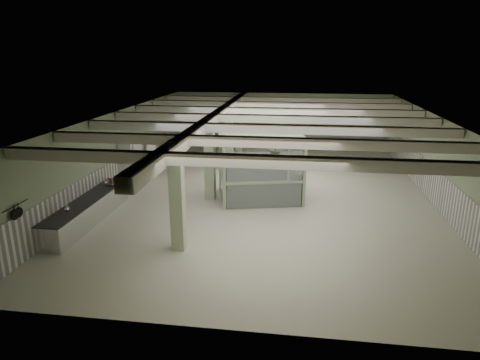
# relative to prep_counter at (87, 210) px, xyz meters

# --- Properties ---
(floor) EXTENTS (20.00, 20.00, 0.00)m
(floor) POSITION_rel_prep_counter_xyz_m (6.54, 4.25, -0.46)
(floor) COLOR beige
(floor) RESTS_ON ground
(ceiling) EXTENTS (14.00, 20.00, 0.02)m
(ceiling) POSITION_rel_prep_counter_xyz_m (6.54, 4.25, 3.14)
(ceiling) COLOR white
(ceiling) RESTS_ON wall_back
(wall_back) EXTENTS (14.00, 0.02, 3.60)m
(wall_back) POSITION_rel_prep_counter_xyz_m (6.54, 14.25, 1.34)
(wall_back) COLOR #94A685
(wall_back) RESTS_ON floor
(wall_front) EXTENTS (14.00, 0.02, 3.60)m
(wall_front) POSITION_rel_prep_counter_xyz_m (6.54, -5.75, 1.34)
(wall_front) COLOR #94A685
(wall_front) RESTS_ON floor
(wall_left) EXTENTS (0.02, 20.00, 3.60)m
(wall_left) POSITION_rel_prep_counter_xyz_m (-0.46, 4.25, 1.34)
(wall_left) COLOR #94A685
(wall_left) RESTS_ON floor
(wall_right) EXTENTS (0.02, 20.00, 3.60)m
(wall_right) POSITION_rel_prep_counter_xyz_m (13.54, 4.25, 1.34)
(wall_right) COLOR #94A685
(wall_right) RESTS_ON floor
(wainscot_left) EXTENTS (0.05, 19.90, 1.50)m
(wainscot_left) POSITION_rel_prep_counter_xyz_m (-0.43, 4.25, 0.29)
(wainscot_left) COLOR white
(wainscot_left) RESTS_ON floor
(wainscot_right) EXTENTS (0.05, 19.90, 1.50)m
(wainscot_right) POSITION_rel_prep_counter_xyz_m (13.52, 4.25, 0.29)
(wainscot_right) COLOR white
(wainscot_right) RESTS_ON floor
(wainscot_back) EXTENTS (13.90, 0.05, 1.50)m
(wainscot_back) POSITION_rel_prep_counter_xyz_m (6.54, 14.23, 0.29)
(wainscot_back) COLOR white
(wainscot_back) RESTS_ON floor
(girder) EXTENTS (0.45, 19.90, 0.40)m
(girder) POSITION_rel_prep_counter_xyz_m (4.04, 4.25, 2.92)
(girder) COLOR beige
(girder) RESTS_ON ceiling
(beam_a) EXTENTS (13.90, 0.35, 0.32)m
(beam_a) POSITION_rel_prep_counter_xyz_m (6.54, -3.25, 2.96)
(beam_a) COLOR beige
(beam_a) RESTS_ON ceiling
(beam_b) EXTENTS (13.90, 0.35, 0.32)m
(beam_b) POSITION_rel_prep_counter_xyz_m (6.54, -0.75, 2.96)
(beam_b) COLOR beige
(beam_b) RESTS_ON ceiling
(beam_c) EXTENTS (13.90, 0.35, 0.32)m
(beam_c) POSITION_rel_prep_counter_xyz_m (6.54, 1.75, 2.96)
(beam_c) COLOR beige
(beam_c) RESTS_ON ceiling
(beam_d) EXTENTS (13.90, 0.35, 0.32)m
(beam_d) POSITION_rel_prep_counter_xyz_m (6.54, 4.25, 2.96)
(beam_d) COLOR beige
(beam_d) RESTS_ON ceiling
(beam_e) EXTENTS (13.90, 0.35, 0.32)m
(beam_e) POSITION_rel_prep_counter_xyz_m (6.54, 6.75, 2.96)
(beam_e) COLOR beige
(beam_e) RESTS_ON ceiling
(beam_f) EXTENTS (13.90, 0.35, 0.32)m
(beam_f) POSITION_rel_prep_counter_xyz_m (6.54, 9.25, 2.96)
(beam_f) COLOR beige
(beam_f) RESTS_ON ceiling
(beam_g) EXTENTS (13.90, 0.35, 0.32)m
(beam_g) POSITION_rel_prep_counter_xyz_m (6.54, 11.75, 2.96)
(beam_g) COLOR beige
(beam_g) RESTS_ON ceiling
(column_a) EXTENTS (0.42, 0.42, 3.60)m
(column_a) POSITION_rel_prep_counter_xyz_m (4.04, -1.75, 1.34)
(column_a) COLOR beige
(column_a) RESTS_ON floor
(column_b) EXTENTS (0.42, 0.42, 3.60)m
(column_b) POSITION_rel_prep_counter_xyz_m (4.04, 3.25, 1.34)
(column_b) COLOR beige
(column_b) RESTS_ON floor
(column_c) EXTENTS (0.42, 0.42, 3.60)m
(column_c) POSITION_rel_prep_counter_xyz_m (4.04, 8.25, 1.34)
(column_c) COLOR beige
(column_c) RESTS_ON floor
(column_d) EXTENTS (0.42, 0.42, 3.60)m
(column_d) POSITION_rel_prep_counter_xyz_m (4.04, 12.25, 1.34)
(column_d) COLOR beige
(column_d) RESTS_ON floor
(hook_rail) EXTENTS (0.02, 1.20, 0.02)m
(hook_rail) POSITION_rel_prep_counter_xyz_m (-0.39, -3.35, 1.39)
(hook_rail) COLOR black
(hook_rail) RESTS_ON wall_left
(pendant_front) EXTENTS (0.44, 0.44, 0.22)m
(pendant_front) POSITION_rel_prep_counter_xyz_m (7.04, -0.75, 2.59)
(pendant_front) COLOR #2B3A2C
(pendant_front) RESTS_ON ceiling
(pendant_mid) EXTENTS (0.44, 0.44, 0.22)m
(pendant_mid) POSITION_rel_prep_counter_xyz_m (7.04, 4.75, 2.59)
(pendant_mid) COLOR #2B3A2C
(pendant_mid) RESTS_ON ceiling
(pendant_back) EXTENTS (0.44, 0.44, 0.22)m
(pendant_back) POSITION_rel_prep_counter_xyz_m (7.04, 9.75, 2.59)
(pendant_back) COLOR #2B3A2C
(pendant_back) RESTS_ON ceiling
(prep_counter) EXTENTS (0.96, 5.52, 0.91)m
(prep_counter) POSITION_rel_prep_counter_xyz_m (0.00, 0.00, 0.00)
(prep_counter) COLOR silver
(prep_counter) RESTS_ON floor
(pitcher_near) EXTENTS (0.19, 0.21, 0.24)m
(pitcher_near) POSITION_rel_prep_counter_xyz_m (-0.01, -1.34, 0.56)
(pitcher_near) COLOR silver
(pitcher_near) RESTS_ON prep_counter
(pitcher_far) EXTENTS (0.19, 0.22, 0.26)m
(pitcher_far) POSITION_rel_prep_counter_xyz_m (-0.03, 1.78, 0.57)
(pitcher_far) COLOR silver
(pitcher_far) RESTS_ON prep_counter
(veg_colander) EXTENTS (0.50, 0.50, 0.23)m
(veg_colander) POSITION_rel_prep_counter_xyz_m (0.13, 1.87, 0.55)
(veg_colander) COLOR #404045
(veg_colander) RESTS_ON prep_counter
(orange_bowl) EXTENTS (0.32, 0.32, 0.10)m
(orange_bowl) POSITION_rel_prep_counter_xyz_m (0.17, 2.43, 0.49)
(orange_bowl) COLOR #B2B2B7
(orange_bowl) RESTS_ON prep_counter
(skillet_near) EXTENTS (0.04, 0.31, 0.31)m
(skillet_near) POSITION_rel_prep_counter_xyz_m (-0.34, -3.51, 1.17)
(skillet_near) COLOR black
(skillet_near) RESTS_ON hook_rail
(skillet_far) EXTENTS (0.04, 0.31, 0.31)m
(skillet_far) POSITION_rel_prep_counter_xyz_m (-0.34, -3.31, 1.17)
(skillet_far) COLOR black
(skillet_far) RESTS_ON hook_rail
(walkin_cooler) EXTENTS (0.85, 2.45, 2.25)m
(walkin_cooler) POSITION_rel_prep_counter_xyz_m (-0.08, 5.26, 0.66)
(walkin_cooler) COLOR silver
(walkin_cooler) RESTS_ON floor
(guard_booth) EXTENTS (4.13, 3.73, 2.85)m
(guard_booth) POSITION_rel_prep_counter_xyz_m (6.15, 3.72, 1.43)
(guard_booth) COLOR #91A584
(guard_booth) RESTS_ON floor
(filing_cabinet) EXTENTS (0.45, 0.63, 1.35)m
(filing_cabinet) POSITION_rel_prep_counter_xyz_m (7.89, 3.23, 0.21)
(filing_cabinet) COLOR #555749
(filing_cabinet) RESTS_ON floor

